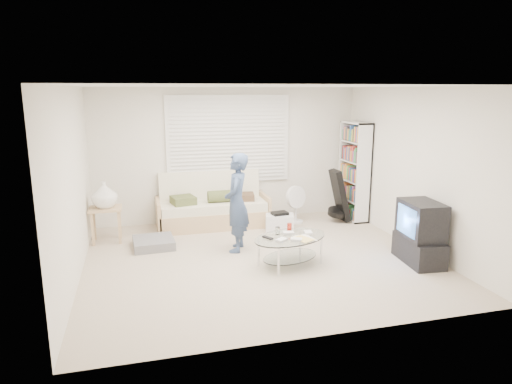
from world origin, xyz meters
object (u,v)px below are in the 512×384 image
object	(u,v)px
futon_sofa	(213,209)
coffee_table	(291,242)
bookshelf	(354,171)
tv_unit	(420,233)

from	to	relation	value
futon_sofa	coffee_table	size ratio (longest dim) A/B	1.52
bookshelf	tv_unit	xyz separation A→B (m)	(-0.13, -2.37, -0.49)
bookshelf	tv_unit	distance (m)	2.42
tv_unit	coffee_table	size ratio (longest dim) A/B	0.68
futon_sofa	coffee_table	world-z (taller)	futon_sofa
tv_unit	bookshelf	bearing A→B (deg)	86.98
bookshelf	coffee_table	world-z (taller)	bookshelf
coffee_table	tv_unit	bearing A→B (deg)	-11.51
bookshelf	coffee_table	distance (m)	2.86
bookshelf	tv_unit	size ratio (longest dim) A/B	2.07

